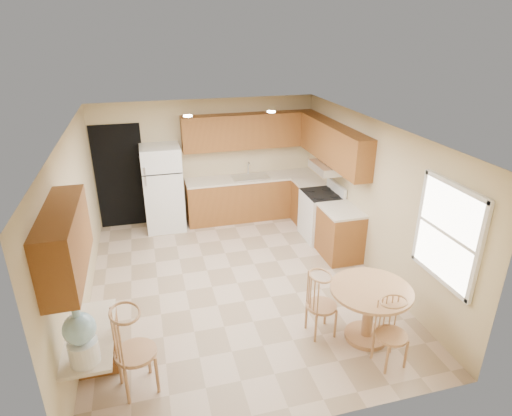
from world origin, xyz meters
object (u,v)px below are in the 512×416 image
object	(u,v)px
dining_table	(369,306)
chair_table_b	(397,332)
water_crock	(81,338)
refrigerator	(163,188)
chair_table_a	(325,302)
chair_desk	(134,349)
stove	(321,215)

from	to	relation	value
dining_table	chair_table_b	xyz separation A→B (m)	(0.04, -0.57, 0.03)
chair_table_b	water_crock	size ratio (longest dim) A/B	1.35
refrigerator	chair_table_a	size ratio (longest dim) A/B	1.88
chair_desk	stove	bearing A→B (deg)	117.37
stove	refrigerator	bearing A→B (deg)	157.01
chair_table_b	chair_desk	size ratio (longest dim) A/B	0.83
refrigerator	chair_desk	size ratio (longest dim) A/B	1.62
stove	chair_table_a	bearing A→B (deg)	-112.16
chair_table_b	chair_desk	bearing A→B (deg)	-13.18
chair_table_b	stove	bearing A→B (deg)	-104.56
dining_table	water_crock	xyz separation A→B (m)	(-3.36, -0.41, 0.56)
chair_desk	water_crock	bearing A→B (deg)	-79.13
stove	water_crock	world-z (taller)	water_crock
water_crock	dining_table	bearing A→B (deg)	6.93
refrigerator	chair_table_a	world-z (taller)	refrigerator
chair_table_a	chair_desk	xyz separation A→B (m)	(-2.36, -0.36, 0.09)
dining_table	chair_table_b	world-z (taller)	chair_table_b
refrigerator	dining_table	bearing A→B (deg)	-60.62
dining_table	chair_table_a	size ratio (longest dim) A/B	1.14
chair_table_a	chair_desk	distance (m)	2.39
refrigerator	chair_table_b	xyz separation A→B (m)	(2.35, -4.68, -0.32)
chair_table_a	refrigerator	bearing A→B (deg)	-159.74
refrigerator	stove	xyz separation A→B (m)	(2.88, -1.22, -0.38)
chair_desk	water_crock	world-z (taller)	water_crock
stove	chair_table_b	world-z (taller)	stove
stove	dining_table	xyz separation A→B (m)	(-0.56, -2.89, 0.03)
chair_table_a	chair_table_b	bearing A→B (deg)	34.71
stove	chair_table_b	bearing A→B (deg)	-98.62
chair_table_a	chair_desk	world-z (taller)	chair_desk
refrigerator	chair_table_b	distance (m)	5.25
refrigerator	chair_table_a	xyz separation A→B (m)	(1.76, -3.95, -0.30)
refrigerator	dining_table	world-z (taller)	refrigerator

